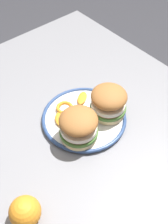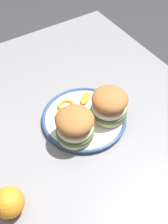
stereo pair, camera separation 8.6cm
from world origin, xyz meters
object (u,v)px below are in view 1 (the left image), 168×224
dinner_plate (84,118)px  whole_orange (25,212)px  sandwich_half_right (79,126)px  sandwich_half_left (109,102)px  dining_table (84,148)px

dinner_plate → whole_orange: (-0.15, 0.32, 0.03)m
sandwich_half_right → sandwich_half_left: bearing=-84.2°
dining_table → dinner_plate: dinner_plate is taller
dining_table → whole_orange: size_ratio=14.52×
dinner_plate → whole_orange: whole_orange is taller
dinner_plate → whole_orange: size_ratio=3.45×
dining_table → sandwich_half_right: size_ratio=8.37×
sandwich_half_right → dining_table: bearing=-61.7°
dining_table → sandwich_half_left: (-0.01, -0.10, 0.17)m
dining_table → sandwich_half_left: 0.20m
dining_table → whole_orange: whole_orange is taller
dinner_plate → dining_table: bearing=138.1°
dining_table → sandwich_half_right: bearing=118.3°
dinner_plate → sandwich_half_right: (-0.05, 0.06, 0.06)m
dining_table → whole_orange: 0.35m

